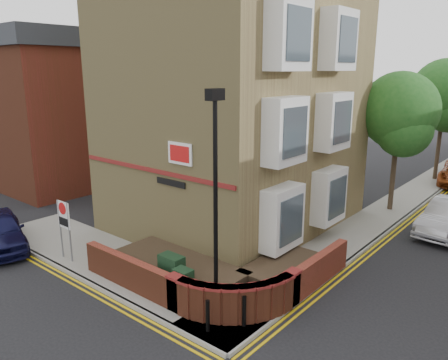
% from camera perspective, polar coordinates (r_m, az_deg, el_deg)
% --- Properties ---
extents(ground, '(120.00, 120.00, 0.00)m').
position_cam_1_polar(ground, '(13.37, -10.02, -16.97)').
color(ground, black).
rests_on(ground, ground).
extents(pavement_corner, '(13.00, 3.00, 0.12)m').
position_cam_1_polar(pavement_corner, '(16.62, -14.00, -10.41)').
color(pavement_corner, gray).
rests_on(pavement_corner, ground).
extents(pavement_main, '(2.00, 32.00, 0.12)m').
position_cam_1_polar(pavement_main, '(25.16, 22.32, -2.54)').
color(pavement_main, gray).
rests_on(pavement_main, ground).
extents(kerb_side, '(13.00, 0.15, 0.12)m').
position_cam_1_polar(kerb_side, '(15.88, -18.44, -11.95)').
color(kerb_side, gray).
rests_on(kerb_side, ground).
extents(kerb_main_near, '(0.15, 32.00, 0.12)m').
position_cam_1_polar(kerb_main_near, '(24.90, 24.50, -2.93)').
color(kerb_main_near, gray).
rests_on(kerb_main_near, ground).
extents(yellow_lines_side, '(13.00, 0.28, 0.01)m').
position_cam_1_polar(yellow_lines_side, '(15.80, -19.20, -12.39)').
color(yellow_lines_side, gold).
rests_on(yellow_lines_side, ground).
extents(yellow_lines_main, '(0.28, 32.00, 0.01)m').
position_cam_1_polar(yellow_lines_main, '(24.86, 25.04, -3.14)').
color(yellow_lines_main, gold).
rests_on(yellow_lines_main, ground).
extents(corner_building, '(8.95, 10.40, 13.60)m').
position_cam_1_polar(corner_building, '(19.22, 2.16, 12.33)').
color(corner_building, tan).
rests_on(corner_building, ground).
extents(garden_wall, '(6.80, 6.00, 1.20)m').
position_cam_1_polar(garden_wall, '(14.86, -2.48, -13.32)').
color(garden_wall, brown).
rests_on(garden_wall, ground).
extents(lamppost, '(0.25, 0.50, 6.30)m').
position_cam_1_polar(lamppost, '(11.68, -1.12, -3.37)').
color(lamppost, black).
rests_on(lamppost, pavement_corner).
extents(utility_cabinet_large, '(0.80, 0.45, 1.20)m').
position_cam_1_polar(utility_cabinet_large, '(13.97, -6.83, -12.02)').
color(utility_cabinet_large, '#16331E').
rests_on(utility_cabinet_large, pavement_corner).
extents(utility_cabinet_small, '(0.55, 0.40, 1.10)m').
position_cam_1_polar(utility_cabinet_small, '(13.29, -5.33, -13.67)').
color(utility_cabinet_small, '#16331E').
rests_on(utility_cabinet_small, pavement_corner).
extents(bollard_near, '(0.11, 0.11, 0.90)m').
position_cam_1_polar(bollard_near, '(12.06, -2.15, -17.32)').
color(bollard_near, black).
rests_on(bollard_near, pavement_corner).
extents(bollard_far, '(0.11, 0.11, 0.90)m').
position_cam_1_polar(bollard_far, '(12.26, 2.64, -16.74)').
color(bollard_far, black).
rests_on(bollard_far, pavement_corner).
extents(zone_sign, '(0.72, 0.07, 2.20)m').
position_cam_1_polar(zone_sign, '(16.73, -20.17, -4.87)').
color(zone_sign, slate).
rests_on(zone_sign, pavement_corner).
extents(side_building, '(6.40, 10.40, 9.00)m').
position_cam_1_polar(side_building, '(28.42, -17.92, 8.92)').
color(side_building, brown).
rests_on(side_building, ground).
extents(tree_near, '(3.64, 3.65, 6.70)m').
position_cam_1_polar(tree_near, '(22.45, 21.89, 7.71)').
color(tree_near, '#382B1E').
rests_on(tree_near, pavement_main).
extents(tree_mid, '(4.03, 4.03, 7.42)m').
position_cam_1_polar(tree_mid, '(30.10, 26.86, 9.59)').
color(tree_mid, '#382B1E').
rests_on(tree_mid, pavement_main).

